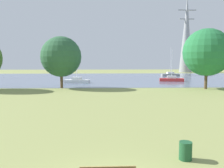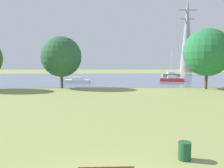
{
  "view_description": "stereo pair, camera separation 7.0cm",
  "coord_description": "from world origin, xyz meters",
  "px_view_note": "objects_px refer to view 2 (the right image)",
  "views": [
    {
      "loc": [
        -0.14,
        -7.27,
        4.36
      ],
      "look_at": [
        0.86,
        19.84,
        1.65
      ],
      "focal_mm": 38.77,
      "sensor_mm": 36.0,
      "label": 1
    },
    {
      "loc": [
        -0.06,
        -7.27,
        4.36
      ],
      "look_at": [
        0.86,
        19.84,
        1.65
      ],
      "focal_mm": 38.77,
      "sensor_mm": 36.0,
      "label": 2
    }
  ],
  "objects_px": {
    "litter_bin": "(185,151)",
    "sailboat_gray": "(171,74)",
    "sailboat_white": "(77,81)",
    "electricity_pylon": "(187,34)",
    "tree_east_near": "(207,52)",
    "sailboat_red": "(172,79)",
    "tree_east_far": "(61,57)"
  },
  "relations": [
    {
      "from": "litter_bin",
      "to": "tree_east_far",
      "type": "relative_size",
      "value": 0.1
    },
    {
      "from": "sailboat_red",
      "to": "electricity_pylon",
      "type": "relative_size",
      "value": 0.24
    },
    {
      "from": "sailboat_white",
      "to": "tree_east_near",
      "type": "height_order",
      "value": "tree_east_near"
    },
    {
      "from": "litter_bin",
      "to": "tree_east_near",
      "type": "distance_m",
      "value": 28.65
    },
    {
      "from": "sailboat_white",
      "to": "electricity_pylon",
      "type": "bearing_deg",
      "value": 48.59
    },
    {
      "from": "electricity_pylon",
      "to": "tree_east_near",
      "type": "bearing_deg",
      "value": -105.57
    },
    {
      "from": "sailboat_white",
      "to": "tree_east_far",
      "type": "relative_size",
      "value": 0.84
    },
    {
      "from": "litter_bin",
      "to": "tree_east_far",
      "type": "xyz_separation_m",
      "value": [
        -10.04,
        27.47,
        4.44
      ]
    },
    {
      "from": "tree_east_near",
      "to": "electricity_pylon",
      "type": "xyz_separation_m",
      "value": [
        13.56,
        48.66,
        7.95
      ]
    },
    {
      "from": "sailboat_gray",
      "to": "tree_east_far",
      "type": "bearing_deg",
      "value": -132.71
    },
    {
      "from": "electricity_pylon",
      "to": "sailboat_white",
      "type": "bearing_deg",
      "value": -131.41
    },
    {
      "from": "sailboat_white",
      "to": "sailboat_gray",
      "type": "distance_m",
      "value": 29.37
    },
    {
      "from": "sailboat_gray",
      "to": "electricity_pylon",
      "type": "bearing_deg",
      "value": 61.52
    },
    {
      "from": "tree_east_far",
      "to": "tree_east_near",
      "type": "relative_size",
      "value": 0.88
    },
    {
      "from": "sailboat_gray",
      "to": "litter_bin",
      "type": "bearing_deg",
      "value": -104.96
    },
    {
      "from": "tree_east_near",
      "to": "sailboat_white",
      "type": "bearing_deg",
      "value": 153.66
    },
    {
      "from": "sailboat_white",
      "to": "sailboat_gray",
      "type": "relative_size",
      "value": 0.86
    },
    {
      "from": "litter_bin",
      "to": "electricity_pylon",
      "type": "xyz_separation_m",
      "value": [
        25.42,
        74.24,
        13.02
      ]
    },
    {
      "from": "sailboat_gray",
      "to": "tree_east_far",
      "type": "xyz_separation_m",
      "value": [
        -24.46,
        -26.5,
        4.37
      ]
    },
    {
      "from": "sailboat_white",
      "to": "electricity_pylon",
      "type": "relative_size",
      "value": 0.25
    },
    {
      "from": "sailboat_red",
      "to": "tree_east_far",
      "type": "distance_m",
      "value": 23.59
    },
    {
      "from": "sailboat_red",
      "to": "tree_east_far",
      "type": "bearing_deg",
      "value": -151.61
    },
    {
      "from": "litter_bin",
      "to": "electricity_pylon",
      "type": "relative_size",
      "value": 0.03
    },
    {
      "from": "tree_east_near",
      "to": "sailboat_red",
      "type": "bearing_deg",
      "value": 96.66
    },
    {
      "from": "sailboat_gray",
      "to": "tree_east_far",
      "type": "distance_m",
      "value": 36.33
    },
    {
      "from": "tree_east_near",
      "to": "electricity_pylon",
      "type": "height_order",
      "value": "electricity_pylon"
    },
    {
      "from": "litter_bin",
      "to": "sailboat_gray",
      "type": "bearing_deg",
      "value": 75.04
    },
    {
      "from": "tree_east_far",
      "to": "tree_east_near",
      "type": "height_order",
      "value": "tree_east_near"
    },
    {
      "from": "sailboat_gray",
      "to": "tree_east_near",
      "type": "height_order",
      "value": "tree_east_near"
    },
    {
      "from": "sailboat_gray",
      "to": "tree_east_far",
      "type": "height_order",
      "value": "tree_east_far"
    },
    {
      "from": "tree_east_near",
      "to": "electricity_pylon",
      "type": "bearing_deg",
      "value": 74.43
    },
    {
      "from": "sailboat_white",
      "to": "electricity_pylon",
      "type": "height_order",
      "value": "electricity_pylon"
    }
  ]
}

